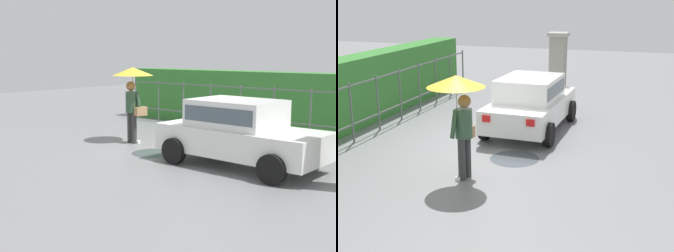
{
  "view_description": "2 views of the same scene",
  "coord_description": "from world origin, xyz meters",
  "views": [
    {
      "loc": [
        6.75,
        -9.47,
        2.49
      ],
      "look_at": [
        -0.73,
        -0.68,
        0.66
      ],
      "focal_mm": 49.29,
      "sensor_mm": 36.0,
      "label": 1
    },
    {
      "loc": [
        -10.37,
        -3.94,
        3.63
      ],
      "look_at": [
        -0.78,
        -0.82,
        0.72
      ],
      "focal_mm": 49.84,
      "sensor_mm": 36.0,
      "label": 2
    }
  ],
  "objects": [
    {
      "name": "ground_plane",
      "position": [
        0.0,
        0.0,
        0.0
      ],
      "size": [
        40.0,
        40.0,
        0.0
      ],
      "primitive_type": "plane",
      "color": "slate"
    },
    {
      "name": "car",
      "position": [
        1.44,
        -0.8,
        0.8
      ],
      "size": [
        3.79,
        1.96,
        1.48
      ],
      "rotation": [
        0.0,
        0.0,
        -0.03
      ],
      "color": "white",
      "rests_on": "ground"
    },
    {
      "name": "pedestrian",
      "position": [
        -2.3,
        -0.36,
        1.64
      ],
      "size": [
        1.14,
        1.14,
        2.11
      ],
      "rotation": [
        0.0,
        0.0,
        1.38
      ],
      "color": "#333333",
      "rests_on": "ground"
    },
    {
      "name": "gate_pillar",
      "position": [
        4.1,
        -0.96,
        1.24
      ],
      "size": [
        0.6,
        0.6,
        2.42
      ],
      "color": "gray",
      "rests_on": "ground"
    },
    {
      "name": "fence_section",
      "position": [
        0.21,
        3.14,
        0.82
      ],
      "size": [
        11.7,
        0.05,
        1.5
      ],
      "color": "#59605B",
      "rests_on": "ground"
    },
    {
      "name": "hedge_row",
      "position": [
        0.21,
        4.07,
        0.95
      ],
      "size": [
        12.65,
        0.9,
        1.9
      ],
      "primitive_type": "cube",
      "color": "#387F33",
      "rests_on": "ground"
    },
    {
      "name": "puddle_near",
      "position": [
        -0.87,
        -1.06,
        0.0
      ],
      "size": [
        1.12,
        1.12,
        0.0
      ],
      "primitive_type": "cylinder",
      "color": "#4C545B",
      "rests_on": "ground"
    }
  ]
}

